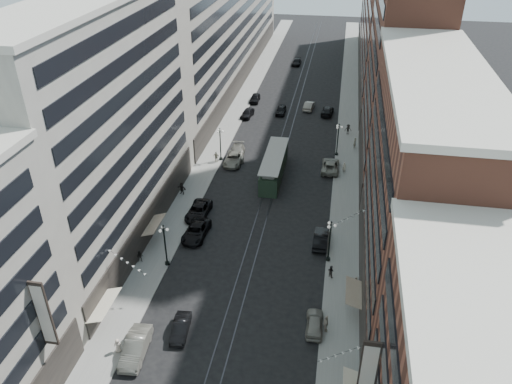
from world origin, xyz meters
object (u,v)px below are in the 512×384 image
Objects in this scene: pedestrian_9 at (348,129)px; car_14 at (309,106)px; car_extra_1 at (233,159)px; car_extra_2 at (297,62)px; lamppost_se_mid at (338,138)px; car_7 at (198,211)px; pedestrian_1 at (118,345)px; lamppost_sw_mid at (220,143)px; pedestrian_7 at (331,271)px; lamppost_se_far at (330,240)px; car_9 at (255,98)px; car_4 at (315,323)px; pedestrian_5 at (182,188)px; pedestrian_extra_1 at (355,284)px; car_11 at (330,166)px; car_extra_0 at (247,113)px; streetcar at (274,167)px; car_5 at (181,328)px; pedestrian_4 at (326,324)px; car_2 at (196,231)px; car_12 at (327,111)px; car_8 at (237,152)px; pedestrian_2 at (140,257)px; lamppost_sw_far at (165,244)px; car_13 at (281,110)px; pedestrian_8 at (344,167)px; car_1 at (136,347)px; pedestrian_extra_0 at (355,143)px; car_10 at (321,238)px.

car_14 is at bearing 114.77° from pedestrian_9.
car_extra_1 is 1.15× the size of car_extra_2.
lamppost_se_mid reaches higher than car_7.
lamppost_sw_mid is at bearing -103.57° from pedestrian_1.
lamppost_sw_mid is 3.66× the size of pedestrian_7.
lamppost_se_far is at bearing -103.24° from pedestrian_9.
car_4 is at bearing -74.66° from car_9.
pedestrian_5 reaches higher than car_7.
car_7 is 23.72m from pedestrian_extra_1.
lamppost_sw_mid is at bearing -91.74° from car_9.
car_11 is 1.26× the size of car_extra_0.
streetcar is 33.34m from car_5.
car_9 is at bearing 13.86° from pedestrian_4.
streetcar is (-9.20, 19.21, -1.42)m from lamppost_se_far.
pedestrian_5 is (-4.81, 9.47, 0.25)m from car_2.
car_12 is at bearing 0.31° from pedestrian_4.
lamppost_se_mid is at bearing -51.54° from car_9.
car_5 is at bearing 89.73° from car_14.
car_8 is at bearing 122.98° from lamppost_se_far.
car_8 is 25.05m from car_14.
streetcar reaches higher than pedestrian_5.
lamppost_se_mid reaches higher than pedestrian_2.
car_extra_1 is at bearing -20.07° from pedestrian_7.
lamppost_sw_far is 18.99m from pedestrian_7.
pedestrian_4 is at bearing -175.75° from pedestrian_1.
lamppost_sw_mid is 32.10m from pedestrian_7.
pedestrian_extra_1 reaches higher than car_13.
car_5 is 38.97m from pedestrian_8.
car_14 is at bearing 97.37° from lamppost_se_far.
car_1 is 3.03× the size of pedestrian_5.
pedestrian_5 is 66.53m from car_extra_2.
pedestrian_8 is 0.88× the size of pedestrian_extra_0.
car_4 is 13.22m from car_5.
car_10 is at bearing -59.76° from car_extra_0.
car_1 is at bearing 106.18° from pedestrian_4.
car_9 is (1.16, 67.24, -0.15)m from pedestrian_1.
car_11 is at bearing 98.77° from car_12.
lamppost_se_far is 22.29m from pedestrian_8.
car_7 is at bearing -48.53° from car_4.
car_extra_0 is at bearing -97.36° from car_extra_2.
pedestrian_9 is (1.27, 39.53, 0.18)m from pedestrian_7.
car_extra_0 is (4.02, 45.90, -0.14)m from pedestrian_2.
pedestrian_9 reaches higher than car_2.
pedestrian_8 reaches higher than car_extra_1.
pedestrian_extra_1 is at bearing -77.77° from car_extra_2.
car_extra_1 reaches higher than car_12.
car_2 is at bearing -88.88° from car_9.
car_9 is (-1.60, 25.46, -0.05)m from car_8.
lamppost_sw_mid reaches higher than car_extra_0.
pedestrian_7 is 0.26× the size of car_extra_1.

